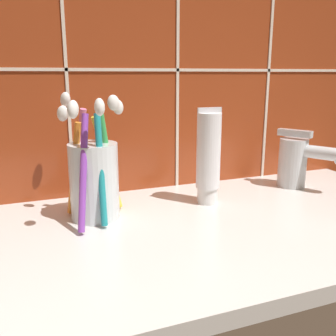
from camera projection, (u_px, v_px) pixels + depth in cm
name	position (u px, v px, depth cm)	size (l,w,h in cm)	color
sink_counter	(213.00, 228.00, 52.50)	(74.49, 37.31, 2.00)	silver
tile_wall_backsplash	(166.00, 26.00, 62.57)	(84.49, 1.72, 59.83)	#933819
toothbrush_cup	(94.00, 176.00, 52.39)	(10.17, 13.68, 17.77)	silver
toothpaste_tube	(208.00, 157.00, 58.24)	(3.94, 3.76, 15.17)	white
sink_faucet	(297.00, 160.00, 67.30)	(7.60, 11.04, 10.41)	silver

